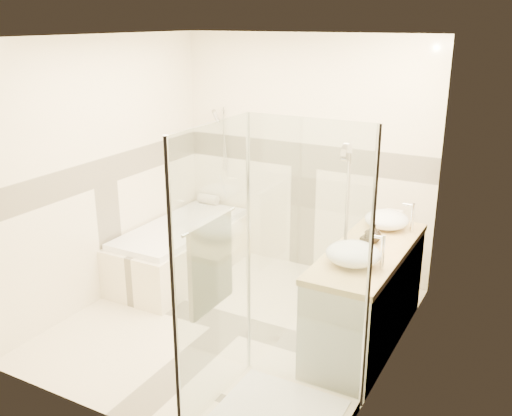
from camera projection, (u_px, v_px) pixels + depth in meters
The scene contains 12 objects.
room at pixel (238, 191), 4.75m from camera, with size 2.82×3.02×2.52m.
bathtub at pixel (181, 248), 6.07m from camera, with size 0.75×1.70×0.56m.
vanity at pixel (366, 295), 4.77m from camera, with size 0.58×1.62×0.85m.
shower_enclosure at pixel (265, 352), 3.82m from camera, with size 0.96×0.93×2.04m.
vessel_sink_near at pixel (387, 219), 5.07m from camera, with size 0.39×0.39×0.16m, color white.
vessel_sink_far at pixel (353, 254), 4.33m from camera, with size 0.42×0.42×0.17m, color white.
faucet_near at pixel (412, 215), 4.95m from camera, with size 0.11×0.03×0.26m.
faucet_far at pixel (382, 250), 4.20m from camera, with size 0.11×0.03×0.27m.
amenity_bottle_a at pixel (366, 240), 4.58m from camera, with size 0.08×0.08×0.17m, color black.
amenity_bottle_b at pixel (373, 233), 4.74m from camera, with size 0.14×0.14×0.17m, color black.
folded_towels at pixel (392, 218), 5.23m from camera, with size 0.16×0.27×0.08m, color white.
rolled_towel at pixel (208, 199), 6.67m from camera, with size 0.11×0.11×0.24m, color white.
Camera 1 is at (2.36, -3.91, 2.64)m, focal length 40.00 mm.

